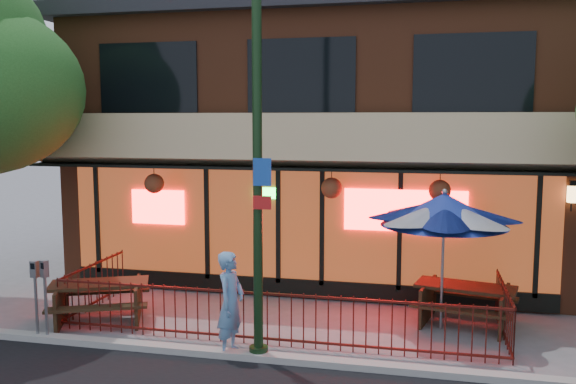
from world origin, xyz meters
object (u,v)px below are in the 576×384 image
object	(u,v)px
picnic_table_left	(100,296)
picnic_table_right	(465,299)
parking_meter_near	(45,287)
patio_umbrella	(444,210)
pedestrian	(231,303)
parking_meter_far	(35,287)
street_light	(258,174)

from	to	relation	value
picnic_table_left	picnic_table_right	xyz separation A→B (m)	(7.14, 1.40, -0.00)
parking_meter_near	patio_umbrella	bearing A→B (deg)	17.78
pedestrian	patio_umbrella	bearing A→B (deg)	-51.56
parking_meter_far	parking_meter_near	bearing A→B (deg)	-0.00
picnic_table_right	patio_umbrella	xyz separation A→B (m)	(-0.47, -0.31, 1.81)
street_light	picnic_table_left	distance (m)	4.59
street_light	parking_meter_near	distance (m)	4.53
picnic_table_right	patio_umbrella	size ratio (longest dim) A/B	0.79
picnic_table_left	picnic_table_right	world-z (taller)	picnic_table_left
picnic_table_left	parking_meter_far	size ratio (longest dim) A/B	1.56
street_light	pedestrian	size ratio (longest dim) A/B	3.87
picnic_table_left	parking_meter_near	size ratio (longest dim) A/B	1.54
pedestrian	parking_meter_far	xyz separation A→B (m)	(-3.70, -0.13, 0.10)
picnic_table_left	pedestrian	distance (m)	3.29
picnic_table_right	parking_meter_near	bearing A→B (deg)	-161.12
street_light	pedestrian	world-z (taller)	street_light
picnic_table_left	parking_meter_near	distance (m)	1.34
picnic_table_right	parking_meter_near	distance (m)	7.98
parking_meter_near	parking_meter_far	world-z (taller)	parking_meter_near
pedestrian	parking_meter_near	xyz separation A→B (m)	(-3.50, -0.13, 0.12)
pedestrian	parking_meter_near	world-z (taller)	pedestrian
parking_meter_near	street_light	bearing A→B (deg)	1.11
street_light	picnic_table_right	world-z (taller)	street_light
picnic_table_left	picnic_table_right	size ratio (longest dim) A/B	1.08
street_light	parking_meter_near	bearing A→B (deg)	-178.89
street_light	patio_umbrella	distance (m)	3.86
picnic_table_left	parking_meter_near	bearing A→B (deg)	-108.72
patio_umbrella	picnic_table_right	bearing A→B (deg)	33.60
street_light	parking_meter_near	world-z (taller)	street_light
picnic_table_left	parking_meter_far	world-z (taller)	parking_meter_far
street_light	patio_umbrella	size ratio (longest dim) A/B	2.55
patio_umbrella	parking_meter_near	bearing A→B (deg)	-162.22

